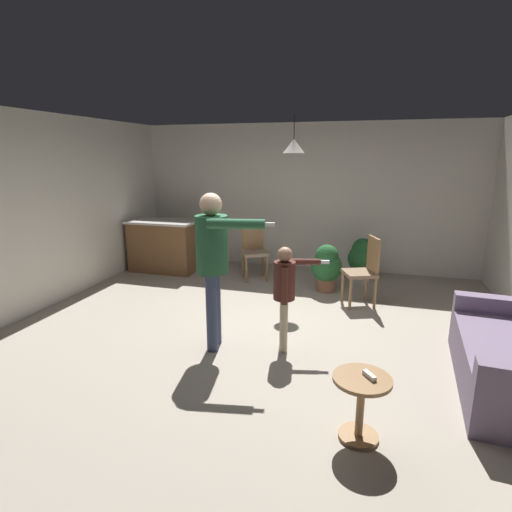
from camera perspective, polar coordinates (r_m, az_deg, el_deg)
ground at (r=5.04m, az=0.37°, el=-10.84°), size 7.68×7.68×0.00m
wall_back at (r=7.73m, az=6.92°, el=8.28°), size 6.40×0.10×2.70m
wall_left at (r=6.29m, az=-29.03°, el=5.28°), size 0.10×6.40×2.70m
kitchen_counter at (r=7.70m, az=-12.91°, el=1.42°), size 1.26×0.66×0.95m
side_table_by_couch at (r=3.32m, az=14.60°, el=-19.16°), size 0.44×0.44×0.52m
person_adult at (r=4.37m, az=-6.04°, el=0.21°), size 0.89×0.50×1.74m
person_child at (r=4.40m, az=4.17°, el=-4.41°), size 0.57×0.43×1.18m
dining_chair_by_counter at (r=7.03m, az=-0.29°, el=1.14°), size 0.57×0.57×1.00m
dining_chair_near_wall at (r=5.97m, az=15.12°, el=-1.71°), size 0.55×0.55×1.00m
potted_plant_corner at (r=7.15m, az=14.80°, el=-0.21°), size 0.49×0.49×0.75m
potted_plant_by_wall at (r=6.48m, az=9.93°, el=-1.36°), size 0.49×0.49×0.76m
spare_remote_on_table at (r=3.23m, az=15.74°, el=-15.96°), size 0.11×0.13×0.04m
ceiling_light_pendant at (r=6.15m, az=5.37°, el=15.24°), size 0.32×0.32×0.55m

